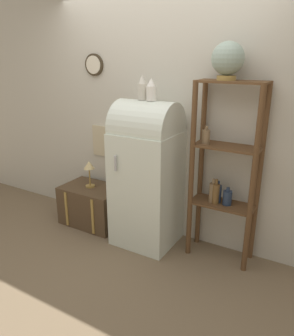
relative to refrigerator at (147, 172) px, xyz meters
name	(u,v)px	position (x,y,z in m)	size (l,w,h in m)	color
ground_plane	(134,251)	(0.00, -0.27, -0.79)	(12.00, 12.00, 0.00)	#7A664C
wall_back	(161,113)	(0.00, 0.31, 0.56)	(7.00, 0.09, 2.70)	beige
refrigerator	(147,172)	(0.00, 0.00, 0.00)	(0.62, 0.60, 1.52)	silver
suitcase_trunk	(93,205)	(-0.76, 0.01, -0.56)	(0.71, 0.48, 0.46)	brown
shelf_unit	(224,169)	(0.77, 0.12, 0.13)	(0.62, 0.29, 1.72)	brown
globe	(228,59)	(0.73, 0.11, 1.10)	(0.28, 0.28, 0.32)	#AD8942
vase_left	(142,88)	(-0.05, 0.00, 0.83)	(0.09, 0.09, 0.23)	beige
vase_center	(151,90)	(0.05, -0.01, 0.82)	(0.09, 0.09, 0.21)	white
desk_lamp	(89,168)	(-0.78, 0.02, -0.10)	(0.12, 0.12, 0.31)	#AD8942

